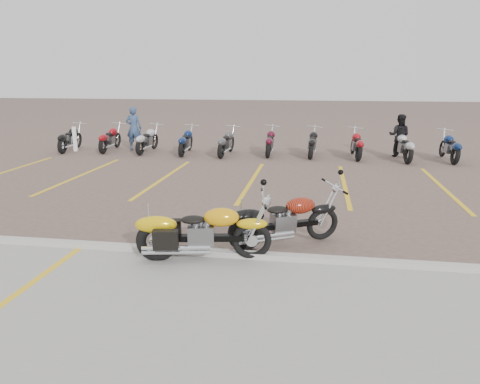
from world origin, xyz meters
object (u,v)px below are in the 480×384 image
object	(u,v)px
yellow_cruiser	(201,234)
flame_cruiser	(282,222)
person_a	(134,128)
person_b	(399,136)
bollard	(75,139)

from	to	relation	value
yellow_cruiser	flame_cruiser	world-z (taller)	yellow_cruiser
flame_cruiser	person_a	bearing A→B (deg)	95.15
yellow_cruiser	flame_cruiser	bearing A→B (deg)	25.30
yellow_cruiser	person_b	world-z (taller)	person_b
person_a	flame_cruiser	bearing A→B (deg)	120.30
person_a	person_b	distance (m)	10.67
flame_cruiser	bollard	xyz separation A→B (m)	(-9.26, 9.68, 0.05)
person_a	bollard	xyz separation A→B (m)	(-2.28, -0.75, -0.40)
yellow_cruiser	bollard	size ratio (longest dim) A/B	2.27
person_b	bollard	bearing A→B (deg)	20.51
yellow_cruiser	person_b	distance (m)	12.40
yellow_cruiser	bollard	xyz separation A→B (m)	(-7.97, 10.61, 0.03)
flame_cruiser	bollard	distance (m)	13.39
person_b	bollard	xyz separation A→B (m)	(-12.95, -0.73, -0.31)
yellow_cruiser	person_a	distance (m)	12.72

